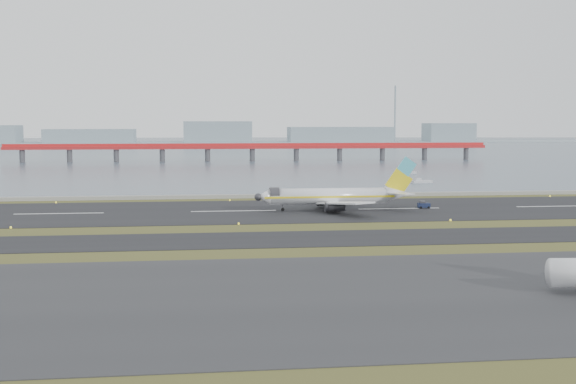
% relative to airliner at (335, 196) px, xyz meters
% --- Properties ---
extents(ground, '(1000.00, 1000.00, 0.00)m').
position_rel_airliner_xyz_m(ground, '(-23.99, -28.53, -3.46)').
color(ground, '#3C491A').
rests_on(ground, ground).
extents(apron_strip, '(1000.00, 50.00, 0.10)m').
position_rel_airliner_xyz_m(apron_strip, '(-23.99, -83.53, -3.41)').
color(apron_strip, '#29292C').
rests_on(apron_strip, ground).
extents(taxiway_strip, '(1000.00, 18.00, 0.10)m').
position_rel_airliner_xyz_m(taxiway_strip, '(-23.99, -40.53, -3.41)').
color(taxiway_strip, black).
rests_on(taxiway_strip, ground).
extents(runway_strip, '(1000.00, 45.00, 0.10)m').
position_rel_airliner_xyz_m(runway_strip, '(-23.99, 1.47, -3.41)').
color(runway_strip, black).
rests_on(runway_strip, ground).
extents(seawall, '(1000.00, 2.50, 1.00)m').
position_rel_airliner_xyz_m(seawall, '(-23.99, 31.47, -2.96)').
color(seawall, gray).
rests_on(seawall, ground).
extents(bay_water, '(1400.00, 800.00, 1.30)m').
position_rel_airliner_xyz_m(bay_water, '(-23.99, 431.47, -3.46)').
color(bay_water, '#475765').
rests_on(bay_water, ground).
extents(red_pier, '(260.00, 5.00, 10.20)m').
position_rel_airliner_xyz_m(red_pier, '(-3.99, 221.47, 3.82)').
color(red_pier, red).
rests_on(red_pier, ground).
extents(far_shoreline, '(1400.00, 80.00, 60.50)m').
position_rel_airliner_xyz_m(far_shoreline, '(-10.37, 591.47, 2.61)').
color(far_shoreline, '#8B9CA5').
rests_on(far_shoreline, ground).
extents(airliner, '(38.52, 32.89, 12.80)m').
position_rel_airliner_xyz_m(airliner, '(0.00, 0.00, 0.00)').
color(airliner, white).
rests_on(airliner, ground).
extents(pushback_tug, '(2.91, 1.75, 1.85)m').
position_rel_airliner_xyz_m(pushback_tug, '(22.24, 1.60, -2.56)').
color(pushback_tug, '#161F3E').
rests_on(pushback_tug, ground).
extents(workboat_near, '(7.52, 3.49, 1.76)m').
position_rel_airliner_xyz_m(workboat_near, '(44.08, 73.65, -2.90)').
color(workboat_near, silver).
rests_on(workboat_near, ground).
extents(workboat_far, '(7.54, 2.94, 1.79)m').
position_rel_airliner_xyz_m(workboat_far, '(51.53, 117.12, -2.89)').
color(workboat_far, silver).
rests_on(workboat_far, ground).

